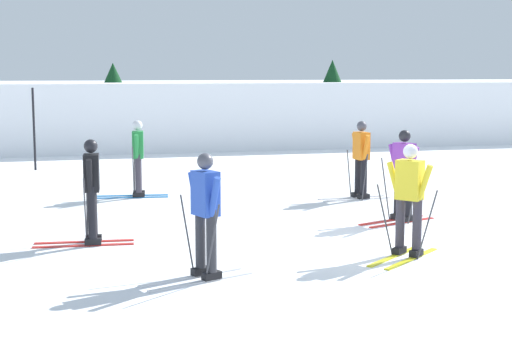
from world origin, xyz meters
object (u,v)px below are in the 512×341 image
Objects in this scene: skier_blue at (205,212)px; trail_marker_pole at (34,129)px; skier_black at (91,188)px; conifer_far_left at (332,92)px; skier_purple at (403,173)px; skier_yellow at (409,197)px; skier_green at (138,156)px; skier_orange at (361,157)px; conifer_far_right at (114,93)px.

skier_blue is 12.65m from trail_marker_pole.
conifer_far_left is (9.38, 15.03, 1.10)m from skier_black.
skier_purple is 5.25m from skier_blue.
skier_black is (-4.63, 1.97, 0.00)m from skier_yellow.
skier_green is 5.88m from trail_marker_pole.
skier_orange is 7.15m from skier_blue.
trail_marker_pole is at bearing 126.98° from skier_purple.
conifer_far_right reaches higher than skier_blue.
skier_purple is 0.74× the size of trail_marker_pole.
skier_purple is at bearing -93.68° from skier_orange.
skier_green is at bearing -65.47° from trail_marker_pole.
skier_purple is 2.56m from skier_orange.
conifer_far_left is (10.68, 5.16, 0.85)m from trail_marker_pole.
skier_blue is (-4.27, -3.05, -0.00)m from skier_purple.
skier_orange is 13.89m from conifer_far_right.
skier_yellow is at bearing -103.63° from skier_orange.
skier_green is at bearing -90.67° from conifer_far_right.
trail_marker_pole is at bearing 102.49° from skier_blue.
skier_orange is 6.65m from skier_black.
skier_purple is at bearing -53.02° from trail_marker_pole.
skier_purple is 14.96m from conifer_far_left.
skier_yellow is 0.53× the size of conifer_far_left.
conifer_far_right is (0.14, 11.66, 1.06)m from skier_green.
skier_yellow is 1.00× the size of skier_green.
skier_yellow is 18.50m from conifer_far_right.
conifer_far_left is (4.75, 17.01, 1.10)m from skier_yellow.
skier_orange is 0.53× the size of conifer_far_left.
skier_green is 13.40m from conifer_far_left.
skier_yellow and skier_blue have the same top height.
conifer_far_right is at bearing 100.48° from skier_yellow.
skier_yellow is at bearing -61.73° from skier_green.
skier_blue is at bearing -77.51° from trail_marker_pole.
conifer_far_left reaches higher than skier_orange.
conifer_far_right reaches higher than skier_purple.
skier_green is at bearing 118.27° from skier_yellow.
skier_blue is at bearing -87.58° from skier_green.
skier_green is 0.53× the size of conifer_far_left.
skier_blue is 0.53× the size of conifer_far_left.
skier_black is at bearing -174.31° from skier_purple.
trail_marker_pole is at bearing 136.75° from skier_orange.
skier_blue is at bearing -114.41° from conifer_far_left.
skier_green and skier_blue have the same top height.
conifer_far_left reaches higher than skier_purple.
skier_purple and skier_black have the same top height.
skier_orange is (0.16, 2.56, -0.00)m from skier_purple.
skier_orange is at bearing -106.44° from conifer_far_left.
skier_yellow is at bearing -79.52° from conifer_far_right.
skier_yellow is at bearing -105.60° from conifer_far_left.
trail_marker_pole is at bearing 97.55° from skier_black.
skier_blue is 0.55× the size of conifer_far_right.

